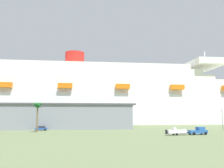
# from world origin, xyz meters

# --- Properties ---
(ground_plane) EXTENTS (600.00, 600.00, 0.00)m
(ground_plane) POSITION_xyz_m (0.00, 30.00, 0.00)
(ground_plane) COLOR #66754C
(cruise_ship) EXTENTS (226.80, 50.87, 54.01)m
(cruise_ship) POSITION_xyz_m (9.38, 72.41, 15.53)
(cruise_ship) COLOR white
(cruise_ship) RESTS_ON ground_plane
(terminal_building) EXTENTS (68.38, 29.95, 10.10)m
(terminal_building) POSITION_xyz_m (-30.67, 22.53, 5.07)
(terminal_building) COLOR gray
(terminal_building) RESTS_ON ground_plane
(pickup_truck) EXTENTS (5.73, 2.60, 2.20)m
(pickup_truck) POSITION_xyz_m (10.89, -21.71, 1.04)
(pickup_truck) COLOR #2659A5
(pickup_truck) RESTS_ON ground_plane
(small_boat_on_trailer) EXTENTS (7.70, 2.21, 2.15)m
(small_boat_on_trailer) POSITION_xyz_m (4.51, -22.17, 0.96)
(small_boat_on_trailer) COLOR #595960
(small_boat_on_trailer) RESTS_ON ground_plane
(palm_tree) EXTENTS (2.97, 3.12, 9.65)m
(palm_tree) POSITION_xyz_m (-34.76, -0.82, 7.93)
(palm_tree) COLOR brown
(palm_tree) RESTS_ON ground_plane
(street_lamp) EXTENTS (0.56, 0.56, 8.04)m
(street_lamp) POSITION_xyz_m (31.19, -3.77, 5.24)
(street_lamp) COLOR slate
(street_lamp) RESTS_ON ground_plane
(parked_car_blue_suv) EXTENTS (4.28, 2.25, 1.58)m
(parked_car_blue_suv) POSITION_xyz_m (-33.85, 8.04, 0.83)
(parked_car_blue_suv) COLOR #264C99
(parked_car_blue_suv) RESTS_ON ground_plane
(parked_car_yellow_taxi) EXTENTS (4.75, 2.14, 1.58)m
(parked_car_yellow_taxi) POSITION_xyz_m (-13.47, 16.73, 0.84)
(parked_car_yellow_taxi) COLOR yellow
(parked_car_yellow_taxi) RESTS_ON ground_plane
(parked_car_white_van) EXTENTS (4.55, 2.63, 1.58)m
(parked_car_white_van) POSITION_xyz_m (-23.16, 13.65, 0.83)
(parked_car_white_van) COLOR white
(parked_car_white_van) RESTS_ON ground_plane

